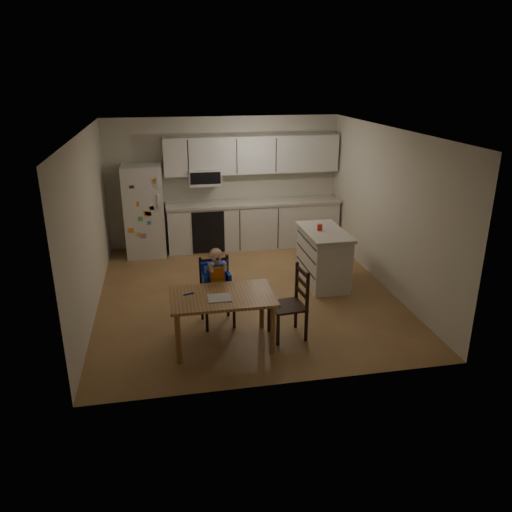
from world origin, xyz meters
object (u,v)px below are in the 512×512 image
at_px(refrigerator, 144,210).
at_px(chair_side, 295,298).
at_px(red_cup, 320,227).
at_px(kitchen_island, 323,257).
at_px(chair_booster, 216,278).
at_px(dining_table, 222,302).

xyz_separation_m(refrigerator, chair_side, (1.94, -3.60, -0.31)).
bearing_deg(refrigerator, red_cup, -35.03).
distance_m(kitchen_island, chair_side, 1.87).
distance_m(red_cup, chair_booster, 2.12).
relative_size(red_cup, chair_side, 0.11).
relative_size(kitchen_island, dining_table, 0.95).
distance_m(dining_table, chair_side, 0.95).
distance_m(kitchen_island, dining_table, 2.52).
bearing_deg(red_cup, refrigerator, 144.97).
xyz_separation_m(red_cup, dining_table, (-1.79, -1.71, -0.35)).
xyz_separation_m(refrigerator, chair_booster, (0.99, -3.05, -0.19)).
height_order(refrigerator, chair_booster, refrigerator).
height_order(refrigerator, red_cup, refrigerator).
distance_m(kitchen_island, chair_booster, 2.16).
xyz_separation_m(red_cup, chair_side, (-0.84, -1.65, -0.41)).
distance_m(refrigerator, dining_table, 3.80).
distance_m(refrigerator, kitchen_island, 3.50).
relative_size(refrigerator, kitchen_island, 1.40).
height_order(dining_table, chair_side, chair_side).
height_order(kitchen_island, chair_side, chair_side).
height_order(chair_booster, chair_side, chair_booster).
bearing_deg(dining_table, chair_booster, 90.37).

